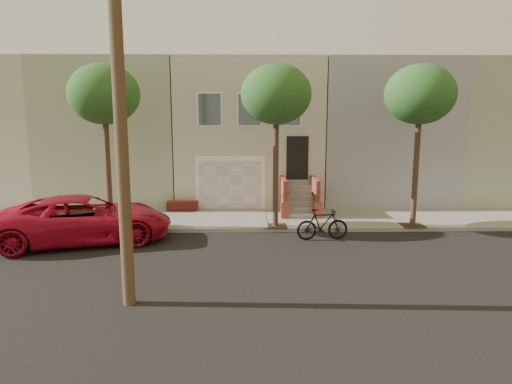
{
  "coord_description": "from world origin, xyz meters",
  "views": [
    {
      "loc": [
        -0.11,
        -13.83,
        4.6
      ],
      "look_at": [
        0.21,
        3.0,
        1.69
      ],
      "focal_mm": 32.19,
      "sensor_mm": 36.0,
      "label": 1
    }
  ],
  "objects": [
    {
      "name": "tree_mid",
      "position": [
        1.0,
        3.9,
        5.26
      ],
      "size": [
        2.7,
        2.57,
        6.3
      ],
      "color": "#2D2116",
      "rests_on": "sidewalk"
    },
    {
      "name": "tree_left",
      "position": [
        -5.5,
        3.9,
        5.26
      ],
      "size": [
        2.7,
        2.57,
        6.3
      ],
      "color": "#2D2116",
      "rests_on": "sidewalk"
    },
    {
      "name": "sidewalk",
      "position": [
        0.0,
        5.35,
        0.07
      ],
      "size": [
        40.0,
        3.7,
        0.15
      ],
      "primitive_type": "cube",
      "color": "gray",
      "rests_on": "ground"
    },
    {
      "name": "pickup_truck",
      "position": [
        -5.95,
        2.28,
        0.85
      ],
      "size": [
        6.62,
        4.37,
        1.69
      ],
      "primitive_type": "imported",
      "rotation": [
        0.0,
        0.0,
        1.85
      ],
      "color": "#AD0D28",
      "rests_on": "ground"
    },
    {
      "name": "motorcycle",
      "position": [
        2.63,
        2.43,
        0.57
      ],
      "size": [
        1.96,
        0.73,
        1.15
      ],
      "primitive_type": "imported",
      "rotation": [
        0.0,
        0.0,
        1.67
      ],
      "color": "black",
      "rests_on": "ground"
    },
    {
      "name": "tree_right",
      "position": [
        6.5,
        3.9,
        5.26
      ],
      "size": [
        2.7,
        2.57,
        6.3
      ],
      "color": "#2D2116",
      "rests_on": "sidewalk"
    },
    {
      "name": "ground",
      "position": [
        0.0,
        0.0,
        0.0
      ],
      "size": [
        90.0,
        90.0,
        0.0
      ],
      "primitive_type": "plane",
      "color": "black",
      "rests_on": "ground"
    },
    {
      "name": "house_row",
      "position": [
        0.0,
        11.19,
        3.64
      ],
      "size": [
        33.1,
        11.7,
        7.0
      ],
      "color": "beige",
      "rests_on": "sidewalk"
    }
  ]
}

